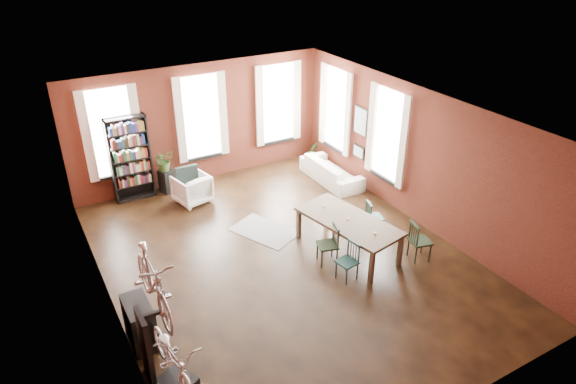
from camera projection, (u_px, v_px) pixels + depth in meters
room at (280, 154)px, 10.49m from camera, size 9.00×9.04×3.22m
dining_table at (347, 235)px, 11.00m from camera, size 1.47×2.47×0.79m
dining_chair_a at (347, 262)px, 10.14m from camera, size 0.42×0.42×0.80m
dining_chair_b at (327, 245)px, 10.61m from camera, size 0.50×0.50×0.87m
dining_chair_c at (420, 241)px, 10.72m from camera, size 0.49×0.49×0.89m
dining_chair_d at (374, 217)px, 11.69m from camera, size 0.44×0.44×0.78m
bookshelf at (130, 159)px, 12.82m from camera, size 1.00×0.32×2.20m
white_armchair at (192, 187)px, 12.95m from camera, size 0.94×0.90×0.82m
cream_sofa at (332, 167)px, 14.01m from camera, size 0.61×2.08×0.81m
striped_rug at (265, 231)px, 11.89m from camera, size 1.47×1.75×0.01m
bike_wall_rack at (146, 349)px, 7.74m from camera, size 0.16×0.60×1.30m
console_table at (140, 323)px, 8.60m from camera, size 0.40×0.80×0.80m
plant_stand at (167, 181)px, 13.47m from camera, size 0.41×0.41×0.63m
plant_by_sofa at (312, 157)px, 15.29m from camera, size 0.45×0.66×0.27m
plant_small at (369, 212)px, 12.53m from camera, size 0.37×0.43×0.14m
bicycle_floor at (170, 338)px, 7.45m from camera, size 0.63×0.92×1.69m
bicycle_hung at (150, 264)px, 7.15m from camera, size 0.47×1.00×1.66m
plant_on_stand at (164, 163)px, 13.24m from camera, size 0.62×0.66×0.43m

